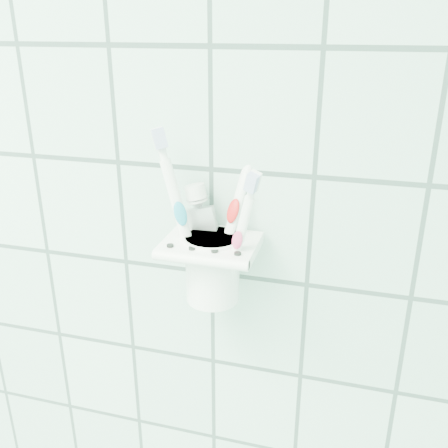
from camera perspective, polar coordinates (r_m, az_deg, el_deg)
name	(u,v)px	position (r m, az deg, el deg)	size (l,w,h in m)	color
holder_bracket	(211,246)	(0.60, -1.46, -2.51)	(0.11, 0.10, 0.03)	white
cup	(213,265)	(0.61, -1.31, -4.72)	(0.07, 0.07, 0.08)	white
toothbrush_pink	(201,216)	(0.57, -2.70, 0.94)	(0.06, 0.03, 0.21)	white
toothbrush_blue	(211,216)	(0.57, -1.53, 0.94)	(0.05, 0.08, 0.21)	white
toothbrush_orange	(225,227)	(0.58, 0.10, -0.40)	(0.05, 0.05, 0.18)	white
toothpaste_tube	(215,230)	(0.61, -0.99, -0.69)	(0.06, 0.03, 0.14)	silver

